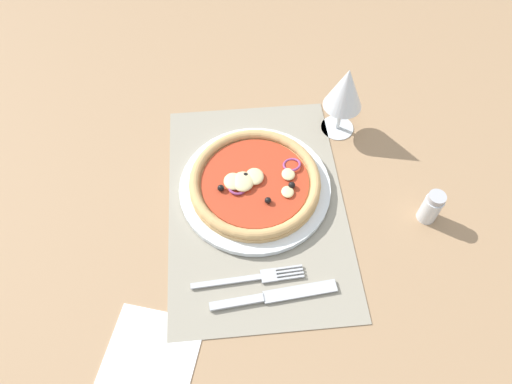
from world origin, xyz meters
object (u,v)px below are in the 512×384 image
object	(u,v)px
pizza	(256,182)
wine_glass	(345,90)
plate	(257,187)
napkin	(149,360)
pepper_shaker	(431,207)
fork	(254,278)
knife	(275,296)

from	to	relation	value
pizza	wine_glass	size ratio (longest dim) A/B	1.55
wine_glass	pizza	bearing A→B (deg)	-52.51
plate	napkin	distance (cm)	33.49
pepper_shaker	napkin	bearing A→B (deg)	-66.99
pizza	napkin	xyz separation A→B (cm)	(28.13, -18.12, -2.46)
napkin	wine_glass	bearing A→B (deg)	139.47
napkin	pepper_shaker	bearing A→B (deg)	113.01
pizza	fork	size ratio (longest dim) A/B	1.28
pizza	napkin	world-z (taller)	pizza
fork	plate	bearing A→B (deg)	80.20
pizza	pepper_shaker	world-z (taller)	pepper_shaker
plate	wine_glass	xyz separation A→B (cm)	(-13.22, 17.21, 9.13)
wine_glass	napkin	distance (cm)	55.31
napkin	pepper_shaker	size ratio (longest dim) A/B	2.19
pizza	fork	world-z (taller)	pizza
plate	pepper_shaker	bearing A→B (deg)	73.88
fork	knife	size ratio (longest dim) A/B	0.90
pizza	fork	xyz separation A→B (cm)	(17.01, -1.94, -2.02)
plate	knife	bearing A→B (deg)	2.84
wine_glass	napkin	xyz separation A→B (cm)	(41.36, -35.36, -9.92)
plate	knife	xyz separation A→B (cm)	(20.30, 1.01, -0.32)
knife	pizza	bearing A→B (deg)	87.98
wine_glass	pepper_shaker	distance (cm)	25.28
fork	pepper_shaker	distance (cm)	31.93
knife	fork	bearing A→B (deg)	127.30
fork	pizza	bearing A→B (deg)	80.31
wine_glass	knife	bearing A→B (deg)	-25.80
fork	wine_glass	size ratio (longest dim) A/B	1.21
fork	wine_glass	bearing A→B (deg)	54.42
knife	pepper_shaker	size ratio (longest dim) A/B	3.00
plate	fork	size ratio (longest dim) A/B	1.49
wine_glass	napkin	size ratio (longest dim) A/B	1.01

